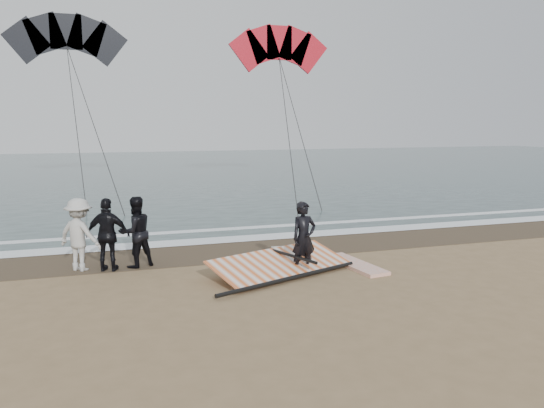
{
  "coord_description": "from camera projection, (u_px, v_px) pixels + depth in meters",
  "views": [
    {
      "loc": [
        -4.33,
        -10.67,
        3.82
      ],
      "look_at": [
        -0.0,
        3.0,
        1.6
      ],
      "focal_mm": 35.0,
      "sensor_mm": 36.0,
      "label": 1
    }
  ],
  "objects": [
    {
      "name": "foam_far",
      "position": [
        234.0,
        229.0,
        19.09
      ],
      "size": [
        120.0,
        0.45,
        0.01
      ],
      "primitive_type": "cube",
      "color": "white",
      "rests_on": "sea"
    },
    {
      "name": "man_main",
      "position": [
        304.0,
        238.0,
        13.37
      ],
      "size": [
        0.74,
        0.56,
        1.85
      ],
      "primitive_type": "imported",
      "rotation": [
        0.0,
        0.0,
        0.19
      ],
      "color": "black",
      "rests_on": "ground"
    },
    {
      "name": "board_cream",
      "position": [
        286.0,
        257.0,
        14.96
      ],
      "size": [
        1.09,
        2.37,
        0.1
      ],
      "primitive_type": "cube",
      "rotation": [
        0.0,
        0.0,
        -0.22
      ],
      "color": "beige",
      "rests_on": "ground"
    },
    {
      "name": "ground",
      "position": [
        312.0,
        293.0,
        11.93
      ],
      "size": [
        120.0,
        120.0,
        0.0
      ],
      "primitive_type": "plane",
      "color": "#8C704C",
      "rests_on": "ground"
    },
    {
      "name": "wet_sand",
      "position": [
        257.0,
        248.0,
        16.17
      ],
      "size": [
        120.0,
        2.8,
        0.01
      ],
      "primitive_type": "cube",
      "color": "#4C3D2B",
      "rests_on": "ground"
    },
    {
      "name": "trio_cluster",
      "position": [
        105.0,
        234.0,
        13.75
      ],
      "size": [
        2.66,
        1.34,
        1.91
      ],
      "color": "black",
      "rests_on": "ground"
    },
    {
      "name": "sea",
      "position": [
        161.0,
        170.0,
        43.02
      ],
      "size": [
        120.0,
        54.0,
        0.02
      ],
      "primitive_type": "cube",
      "color": "#233838",
      "rests_on": "ground"
    },
    {
      "name": "foam_near",
      "position": [
        246.0,
        238.0,
        17.48
      ],
      "size": [
        120.0,
        0.9,
        0.01
      ],
      "primitive_type": "cube",
      "color": "white",
      "rests_on": "sea"
    },
    {
      "name": "kite_red",
      "position": [
        279.0,
        52.0,
        31.8
      ],
      "size": [
        6.79,
        5.82,
        14.07
      ],
      "color": "red",
      "rests_on": "ground"
    },
    {
      "name": "kite_dark",
      "position": [
        67.0,
        42.0,
        30.55
      ],
      "size": [
        7.67,
        5.97,
        14.45
      ],
      "color": "black",
      "rests_on": "ground"
    },
    {
      "name": "sail_rig",
      "position": [
        276.0,
        265.0,
        13.57
      ],
      "size": [
        4.02,
        2.95,
        0.5
      ],
      "color": "black",
      "rests_on": "ground"
    },
    {
      "name": "board_white",
      "position": [
        355.0,
        264.0,
        14.21
      ],
      "size": [
        0.94,
        2.33,
        0.09
      ],
      "primitive_type": "cube",
      "rotation": [
        0.0,
        0.0,
        0.14
      ],
      "color": "silver",
      "rests_on": "ground"
    }
  ]
}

